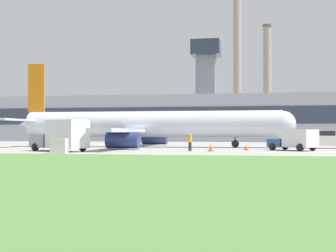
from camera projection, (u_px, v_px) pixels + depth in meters
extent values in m
plane|color=#999691|center=(147.00, 147.00, 52.72)|extent=(400.00, 400.00, 0.00)
cube|color=#9EA3AD|center=(189.00, 119.00, 87.87)|extent=(72.72, 12.56, 8.35)
cube|color=#2D3847|center=(184.00, 115.00, 81.65)|extent=(71.27, 0.16, 3.01)
cube|color=slate|center=(206.00, 99.00, 87.35)|extent=(3.53, 3.53, 15.89)
cube|color=#283342|center=(206.00, 49.00, 87.46)|extent=(5.29, 5.29, 2.82)
cylinder|color=gray|center=(237.00, 57.00, 118.05)|extent=(2.06, 2.06, 41.33)
cylinder|color=gray|center=(267.00, 83.00, 120.45)|extent=(2.05, 2.05, 28.80)
cylinder|color=#4C4C51|center=(267.00, 26.00, 120.63)|extent=(2.36, 2.36, 0.61)
cylinder|color=silver|center=(151.00, 124.00, 52.98)|extent=(29.14, 2.92, 2.92)
sphere|color=silver|center=(283.00, 124.00, 50.37)|extent=(2.78, 2.78, 2.78)
cone|color=silver|center=(31.00, 124.00, 55.60)|extent=(3.21, 2.78, 2.78)
cube|color=orange|center=(36.00, 88.00, 55.54)|extent=(2.05, 0.24, 5.73)
cube|color=silver|center=(20.00, 120.00, 51.52)|extent=(1.04, 8.07, 0.20)
cube|color=silver|center=(51.00, 121.00, 59.46)|extent=(1.04, 8.07, 0.20)
cube|color=silver|center=(121.00, 130.00, 46.05)|extent=(2.30, 13.45, 0.36)
cube|color=silver|center=(152.00, 131.00, 60.42)|extent=(2.30, 13.45, 0.36)
cylinder|color=navy|center=(123.00, 140.00, 45.78)|extent=(3.22, 1.62, 1.62)
cylinder|color=navy|center=(155.00, 138.00, 60.56)|extent=(3.22, 1.62, 1.62)
cylinder|color=#59595B|center=(235.00, 137.00, 51.26)|extent=(0.20, 0.20, 1.46)
sphere|color=black|center=(235.00, 144.00, 51.26)|extent=(0.83, 0.83, 0.83)
cylinder|color=#59595B|center=(121.00, 137.00, 51.46)|extent=(0.20, 0.20, 1.46)
sphere|color=black|center=(121.00, 144.00, 51.45)|extent=(0.83, 0.83, 0.83)
cylinder|color=#59595B|center=(131.00, 137.00, 55.51)|extent=(0.20, 0.20, 1.46)
sphere|color=black|center=(131.00, 143.00, 55.51)|extent=(0.83, 0.83, 0.83)
cube|color=white|center=(327.00, 141.00, 49.03)|extent=(4.20, 2.15, 1.03)
cube|color=black|center=(327.00, 133.00, 49.04)|extent=(1.49, 1.48, 0.50)
sphere|color=black|center=(314.00, 145.00, 48.35)|extent=(0.66, 0.66, 0.66)
sphere|color=black|center=(312.00, 145.00, 50.27)|extent=(0.66, 0.66, 0.66)
cube|color=gray|center=(45.00, 141.00, 42.98)|extent=(2.85, 2.84, 1.22)
cube|color=silver|center=(67.00, 134.00, 40.99)|extent=(4.17, 3.57, 2.48)
sphere|color=black|center=(53.00, 147.00, 43.84)|extent=(0.70, 0.70, 0.70)
sphere|color=black|center=(35.00, 147.00, 42.31)|extent=(0.70, 0.70, 0.70)
sphere|color=black|center=(83.00, 148.00, 41.17)|extent=(0.70, 0.70, 0.70)
sphere|color=black|center=(65.00, 148.00, 39.64)|extent=(0.70, 0.70, 0.70)
cube|color=#2D4C93|center=(280.00, 143.00, 44.47)|extent=(2.49, 2.55, 0.76)
cube|color=silver|center=(300.00, 138.00, 42.71)|extent=(3.32, 3.25, 1.64)
sphere|color=black|center=(285.00, 146.00, 45.16)|extent=(0.70, 0.70, 0.70)
sphere|color=black|center=(272.00, 147.00, 43.93)|extent=(0.70, 0.70, 0.70)
sphere|color=black|center=(313.00, 147.00, 42.81)|extent=(0.70, 0.70, 0.70)
sphere|color=black|center=(300.00, 147.00, 41.57)|extent=(0.70, 0.70, 0.70)
cylinder|color=#23283D|center=(190.00, 147.00, 42.30)|extent=(0.39, 0.39, 0.78)
cylinder|color=#F2A514|center=(190.00, 139.00, 42.31)|extent=(0.49, 0.49, 0.61)
sphere|color=tan|center=(190.00, 134.00, 42.31)|extent=(0.21, 0.21, 0.21)
cube|color=black|center=(211.00, 151.00, 41.88)|extent=(0.54, 0.54, 0.03)
cone|color=orange|center=(211.00, 147.00, 41.89)|extent=(0.39, 0.39, 0.66)
cube|color=black|center=(246.00, 150.00, 44.19)|extent=(0.58, 0.58, 0.03)
cone|color=orange|center=(246.00, 147.00, 44.20)|extent=(0.42, 0.42, 0.54)
cube|color=silver|center=(59.00, 146.00, 37.13)|extent=(1.30, 0.64, 1.21)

